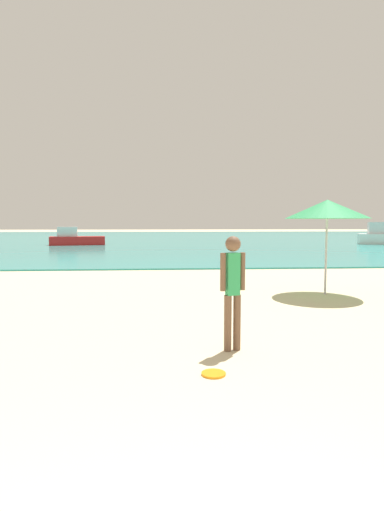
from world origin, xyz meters
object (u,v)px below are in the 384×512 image
Objects in this scene: person_standing at (233,286)px; boat_far at (75,239)px; beach_umbrella at (327,209)px; frisbee at (214,374)px.

person_standing is 26.68m from boat_far.
beach_umbrella is (3.00, 4.15, 1.17)m from person_standing.
frisbee is 6.38m from beach_umbrella.
frisbee is 0.07× the size of boat_far.
frisbee is 27.42m from boat_far.
person_standing is 5.57× the size of frisbee.
beach_umbrella reaches higher than boat_far.
person_standing is at bearing -84.23° from boat_far.
person_standing is at bearing 67.30° from frisbee.
beach_umbrella is at bearing 56.17° from frisbee.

